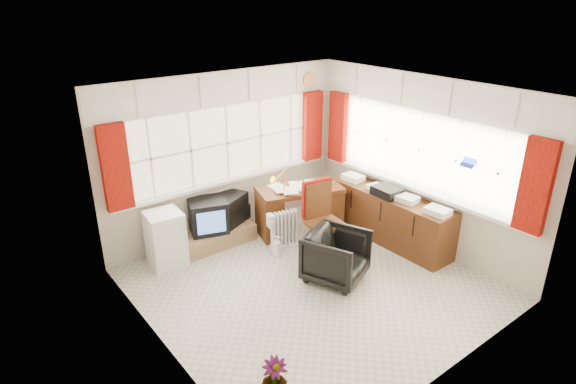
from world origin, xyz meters
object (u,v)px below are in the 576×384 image
task_chair (320,217)px  radiator (284,234)px  desk_lamp (284,176)px  credenza (391,217)px  mini_fridge (166,239)px  desk (299,207)px  tv_bench (209,239)px  crt_tv (208,216)px  office_chair (336,256)px

task_chair → radiator: task_chair is taller
desk_lamp → task_chair: bearing=-84.0°
credenza → mini_fridge: credenza is taller
desk → desk_lamp: desk_lamp is taller
tv_bench → mini_fridge: bearing=-172.7°
task_chair → mini_fridge: (-1.85, 1.10, -0.20)m
desk → radiator: (-0.54, -0.31, -0.17)m
task_chair → crt_tv: task_chair is taller
office_chair → crt_tv: (-0.86, 1.83, 0.15)m
desk_lamp → credenza: (1.21, -1.07, -0.62)m
tv_bench → credenza: bearing=-33.7°
radiator → credenza: (1.43, -0.78, 0.15)m
credenza → radiator: bearing=151.2°
tv_bench → desk_lamp: bearing=-22.9°
office_chair → credenza: size_ratio=0.37×
task_chair → mini_fridge: size_ratio=1.42×
desk_lamp → tv_bench: size_ratio=0.28×
task_chair → desk_lamp: bearing=96.0°
desk → tv_bench: (-1.39, 0.43, -0.29)m
desk → task_chair: 0.82m
desk_lamp → tv_bench: 1.46m
task_chair → credenza: (1.13, -0.33, -0.21)m
desk → radiator: bearing=-150.3°
office_chair → tv_bench: 2.02m
desk → mini_fridge: size_ratio=1.80×
task_chair → credenza: bearing=-16.2°
tv_bench → crt_tv: 0.37m
desk_lamp → office_chair: size_ratio=0.52×
desk → task_chair: task_chair is taller
radiator → credenza: bearing=-28.8°
desk_lamp → desk: bearing=4.1°
desk → radiator: 0.64m
office_chair → tv_bench: (-0.90, 1.80, -0.21)m
task_chair → crt_tv: 1.66m
desk → office_chair: (-0.49, -1.37, -0.08)m
desk → desk_lamp: bearing=-175.9°
tv_bench → mini_fridge: 0.76m
desk → credenza: (0.89, -1.09, -0.02)m
office_chair → crt_tv: bearing=92.9°
radiator → tv_bench: bearing=139.1°
tv_bench → crt_tv: crt_tv is taller
radiator → credenza: size_ratio=0.30×
credenza → mini_fridge: size_ratio=2.53×
office_chair → tv_bench: size_ratio=0.53×
office_chair → crt_tv: crt_tv is taller
office_chair → mini_fridge: size_ratio=0.94×
credenza → mini_fridge: bearing=154.4°
credenza → crt_tv: (-2.25, 1.55, 0.10)m
credenza → mini_fridge: (-2.98, 1.43, 0.00)m
radiator → mini_fridge: (-1.55, 0.65, 0.15)m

